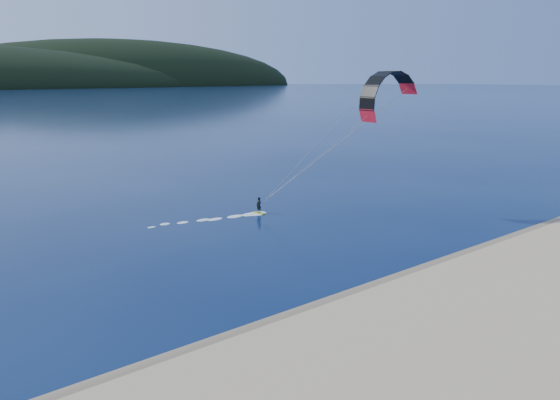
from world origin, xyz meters
The scene contains 3 objects.
ground centered at (0.00, 0.00, 0.00)m, with size 1800.00×1800.00×0.00m, color #08163E.
wet_sand centered at (0.00, 4.50, 0.05)m, with size 220.00×2.50×0.10m.
kitesurfer_near centered at (17.73, 16.62, 9.45)m, with size 23.22×9.76×14.37m.
Camera 1 is at (-15.16, -13.38, 12.28)m, focal length 31.28 mm.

